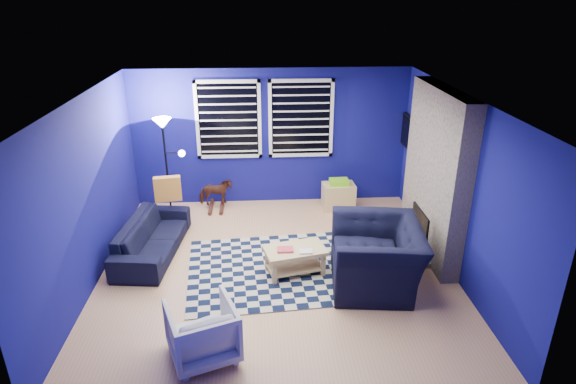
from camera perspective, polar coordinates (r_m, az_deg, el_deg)
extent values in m
plane|color=tan|center=(7.06, -1.34, -9.21)|extent=(5.00, 5.00, 0.00)
plane|color=white|center=(6.11, -1.55, 11.07)|extent=(5.00, 5.00, 0.00)
plane|color=navy|center=(8.84, -2.07, 6.46)|extent=(5.00, 0.00, 5.00)
plane|color=navy|center=(6.87, -22.76, -0.33)|extent=(0.00, 5.00, 5.00)
plane|color=navy|center=(7.02, 19.41, 0.67)|extent=(0.00, 5.00, 5.00)
cube|color=gray|center=(7.40, 17.07, 2.12)|extent=(0.26, 2.00, 2.50)
cube|color=black|center=(7.71, 15.33, -4.16)|extent=(0.04, 0.70, 0.60)
cube|color=gray|center=(7.81, 14.18, -6.23)|extent=(0.50, 1.20, 0.08)
cube|color=black|center=(8.74, -7.08, 8.49)|extent=(1.05, 0.02, 1.30)
cube|color=white|center=(8.59, -7.31, 12.87)|extent=(1.17, 0.05, 0.06)
cube|color=white|center=(8.92, -6.87, 4.25)|extent=(1.17, 0.05, 0.06)
cube|color=black|center=(8.75, 1.54, 8.69)|extent=(1.05, 0.02, 1.30)
cube|color=white|center=(8.60, 1.59, 13.06)|extent=(1.17, 0.05, 0.06)
cube|color=white|center=(8.94, 1.50, 4.44)|extent=(1.17, 0.05, 0.06)
cube|color=black|center=(8.73, 14.42, 6.56)|extent=(0.06, 1.00, 0.58)
cube|color=black|center=(8.72, 14.20, 6.56)|extent=(0.01, 0.92, 0.50)
cube|color=black|center=(7.06, -1.44, -9.11)|extent=(2.65, 2.19, 0.02)
imported|color=black|center=(7.63, -15.78, -5.15)|extent=(1.93, 0.93, 0.54)
imported|color=black|center=(6.65, 10.44, -7.44)|extent=(1.45, 1.30, 0.86)
imported|color=gray|center=(5.51, -10.13, -15.94)|extent=(0.91, 0.92, 0.66)
imported|color=#412515|center=(8.88, -8.57, -0.06)|extent=(0.37, 0.63, 0.50)
cube|color=#E0C07E|center=(6.79, 0.84, -6.93)|extent=(0.93, 0.67, 0.06)
cube|color=#E0C07E|center=(6.92, 0.82, -8.81)|extent=(0.84, 0.58, 0.03)
cube|color=#CA394B|center=(6.72, -0.33, -6.84)|extent=(0.25, 0.21, 0.03)
cube|color=silver|center=(6.68, 2.12, -7.06)|extent=(0.20, 0.17, 0.03)
cube|color=#E0C07E|center=(6.71, -2.12, -9.27)|extent=(0.07, 0.07, 0.34)
cube|color=#E0C07E|center=(6.76, 3.99, -9.05)|extent=(0.07, 0.07, 0.34)
cube|color=#E0C07E|center=(7.03, -2.21, -7.64)|extent=(0.07, 0.07, 0.34)
cube|color=#E0C07E|center=(7.08, 3.61, -7.45)|extent=(0.07, 0.07, 0.34)
cube|color=#E0C07E|center=(8.89, 6.00, -0.50)|extent=(0.59, 0.41, 0.48)
cube|color=black|center=(8.89, 6.00, -0.50)|extent=(0.52, 0.37, 0.38)
cube|color=#7DDD1A|center=(8.78, 6.07, 1.20)|extent=(0.35, 0.28, 0.09)
cylinder|color=black|center=(8.82, -13.60, -2.85)|extent=(0.23, 0.23, 0.03)
cylinder|color=black|center=(8.50, -14.12, 2.23)|extent=(0.03, 0.03, 1.68)
cone|color=white|center=(8.24, -14.70, 7.88)|extent=(0.30, 0.30, 0.17)
sphere|color=white|center=(8.29, -12.48, 4.49)|extent=(0.11, 0.11, 0.11)
cube|color=orange|center=(8.09, -14.07, 0.38)|extent=(0.45, 0.19, 0.41)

